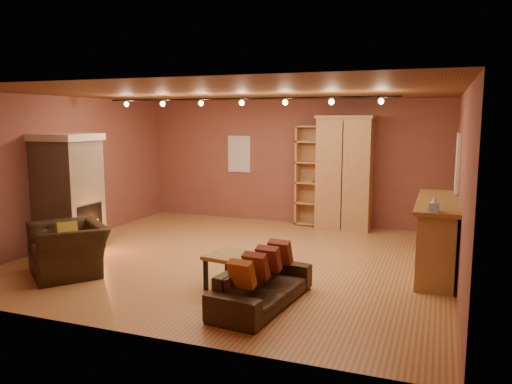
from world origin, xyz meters
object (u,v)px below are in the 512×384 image
at_px(loveseat, 263,278).
at_px(coffee_table, 232,259).
at_px(bar_counter, 437,235).
at_px(bookcase, 317,175).
at_px(armchair, 68,241).
at_px(fireplace, 69,193).
at_px(armoire, 345,173).

relative_size(loveseat, coffee_table, 2.43).
bearing_deg(bar_counter, coffee_table, -145.90).
distance_m(bookcase, armchair, 5.60).
bearing_deg(armchair, bar_counter, 60.02).
xyz_separation_m(fireplace, loveseat, (4.18, -1.31, -0.70)).
distance_m(armoire, coffee_table, 4.51).
height_order(loveseat, coffee_table, loveseat).
bearing_deg(fireplace, armoire, 39.38).
bearing_deg(armoire, loveseat, -91.60).
bearing_deg(armoire, fireplace, -140.62).
bearing_deg(coffee_table, armchair, -173.85).
distance_m(bar_counter, armchair, 5.72).
relative_size(bar_counter, armchair, 1.69).
relative_size(fireplace, armchair, 1.50).
bearing_deg(armchair, fireplace, 167.91).
bearing_deg(fireplace, bar_counter, 8.99).
bearing_deg(loveseat, fireplace, 79.36).
relative_size(bookcase, armoire, 0.91).
bearing_deg(fireplace, coffee_table, -13.20).
bearing_deg(bookcase, fireplace, -134.45).
xyz_separation_m(fireplace, armoire, (4.31, 3.54, 0.17)).
bearing_deg(armoire, coffee_table, -99.85).
height_order(fireplace, armoire, armoire).
xyz_separation_m(bookcase, bar_counter, (2.58, -2.74, -0.56)).
bearing_deg(armchair, armoire, 92.37).
distance_m(bar_counter, loveseat, 3.10).
bearing_deg(loveseat, armoire, 5.17).
height_order(fireplace, bar_counter, fireplace).
bearing_deg(loveseat, bookcase, 12.60).
distance_m(fireplace, armoire, 5.58).
bearing_deg(loveseat, bar_counter, -35.18).
relative_size(bar_counter, coffee_table, 3.18).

